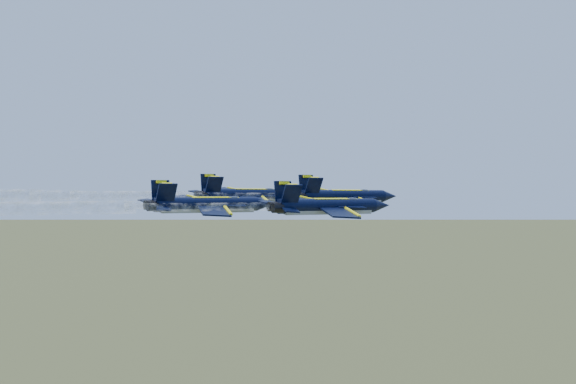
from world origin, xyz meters
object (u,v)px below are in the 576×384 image
Objects in this scene: jet_lead at (346,196)px; jet_right at (330,206)px; jet_left at (250,195)px; jet_slot at (210,204)px.

jet_right is (6.62, -14.04, 0.00)m from jet_lead.
jet_lead is at bearing 48.64° from jet_left.
jet_lead is 15.52m from jet_right.
jet_lead and jet_left have the same top height.
jet_left and jet_right have the same top height.
jet_left is at bearing -131.36° from jet_lead.
jet_right is at bearing 50.57° from jet_slot.
jet_slot is (-13.56, -7.66, 0.00)m from jet_right.
jet_lead and jet_right have the same top height.
jet_lead and jet_slot have the same top height.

